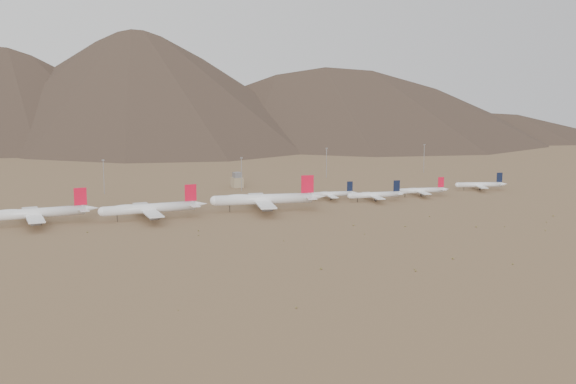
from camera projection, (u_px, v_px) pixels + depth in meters
name	position (u px, v px, depth m)	size (l,w,h in m)	color
ground	(264.00, 217.00, 446.91)	(3000.00, 3000.00, 0.00)	olive
mountain_ridge	(49.00, 38.00, 1222.70)	(4400.00, 1000.00, 300.00)	#4B392D
widebody_west	(36.00, 213.00, 423.91)	(68.61, 52.62, 20.37)	white
widebody_centre	(150.00, 208.00, 439.98)	(67.60, 52.01, 20.07)	white
widebody_east	(264.00, 199.00, 467.49)	(74.22, 58.60, 22.54)	white
narrowbody_a	(331.00, 194.00, 509.77)	(37.76, 27.69, 12.62)	white
narrowbody_b	(376.00, 195.00, 503.49)	(42.67, 31.27, 14.25)	white
narrowbody_c	(422.00, 190.00, 524.01)	(40.72, 29.94, 13.65)	white
narrowbody_d	(481.00, 185.00, 551.85)	(38.93, 29.20, 13.54)	white
control_tower	(237.00, 181.00, 565.59)	(8.00, 8.00, 12.00)	gray
mast_west	(104.00, 175.00, 533.25)	(2.00, 0.60, 25.70)	gray
mast_centre	(241.00, 172.00, 547.35)	(2.00, 0.60, 25.70)	gray
mast_east	(326.00, 161.00, 619.69)	(2.00, 0.60, 25.70)	gray
mast_far_east	(424.00, 157.00, 651.70)	(2.00, 0.60, 25.70)	gray
desert_scrub	(414.00, 241.00, 381.88)	(403.13, 171.05, 0.97)	olive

